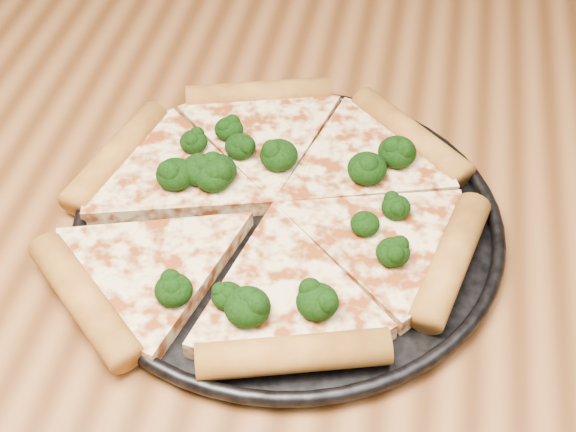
# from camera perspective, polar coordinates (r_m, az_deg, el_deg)

# --- Properties ---
(dining_table) EXTENTS (1.20, 0.90, 0.75)m
(dining_table) POSITION_cam_1_polar(r_m,az_deg,el_deg) (0.75, -6.43, -5.77)
(dining_table) COLOR brown
(dining_table) RESTS_ON ground
(pizza_pan) EXTENTS (0.34, 0.34, 0.02)m
(pizza_pan) POSITION_cam_1_polar(r_m,az_deg,el_deg) (0.67, 0.00, -0.51)
(pizza_pan) COLOR black
(pizza_pan) RESTS_ON dining_table
(pizza) EXTENTS (0.34, 0.35, 0.03)m
(pizza) POSITION_cam_1_polar(r_m,az_deg,el_deg) (0.67, -1.23, 0.67)
(pizza) COLOR beige
(pizza) RESTS_ON pizza_pan
(broccoli_florets) EXTENTS (0.21, 0.22, 0.02)m
(broccoli_florets) POSITION_cam_1_polar(r_m,az_deg,el_deg) (0.66, -1.26, 1.29)
(broccoli_florets) COLOR black
(broccoli_florets) RESTS_ON pizza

